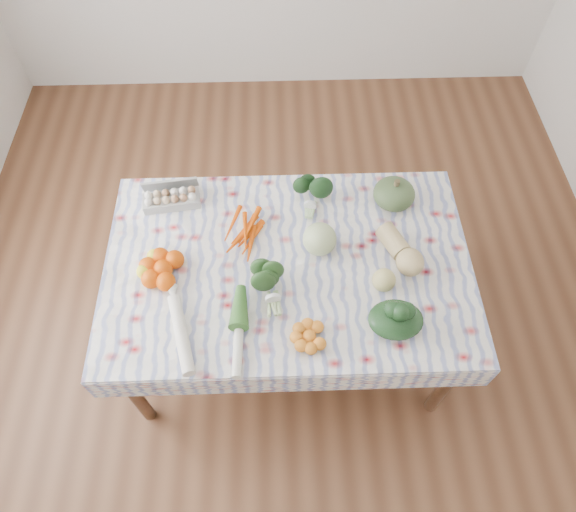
# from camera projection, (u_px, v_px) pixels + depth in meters

# --- Properties ---
(ground) EXTENTS (4.50, 4.50, 0.00)m
(ground) POSITION_uv_depth(u_px,v_px,m) (288.00, 334.00, 2.95)
(ground) COLOR #54311D
(ground) RESTS_ON ground
(dining_table) EXTENTS (1.60, 1.00, 0.75)m
(dining_table) POSITION_uv_depth(u_px,v_px,m) (288.00, 273.00, 2.38)
(dining_table) COLOR brown
(dining_table) RESTS_ON ground
(tablecloth) EXTENTS (1.66, 1.06, 0.01)m
(tablecloth) POSITION_uv_depth(u_px,v_px,m) (288.00, 264.00, 2.32)
(tablecloth) COLOR white
(tablecloth) RESTS_ON dining_table
(egg_carton) EXTENTS (0.28, 0.14, 0.07)m
(egg_carton) POSITION_uv_depth(u_px,v_px,m) (171.00, 200.00, 2.47)
(egg_carton) COLOR #A8A8A3
(egg_carton) RESTS_ON tablecloth
(carrot_bunch) EXTENTS (0.32, 0.31, 0.05)m
(carrot_bunch) POSITION_uv_depth(u_px,v_px,m) (241.00, 238.00, 2.36)
(carrot_bunch) COLOR #DA4904
(carrot_bunch) RESTS_ON tablecloth
(kale_bunch) EXTENTS (0.18, 0.16, 0.14)m
(kale_bunch) POSITION_uv_depth(u_px,v_px,m) (311.00, 193.00, 2.45)
(kale_bunch) COLOR black
(kale_bunch) RESTS_ON tablecloth
(kabocha_squash) EXTENTS (0.25, 0.25, 0.13)m
(kabocha_squash) POSITION_uv_depth(u_px,v_px,m) (394.00, 194.00, 2.45)
(kabocha_squash) COLOR #40572F
(kabocha_squash) RESTS_ON tablecloth
(cabbage) EXTENTS (0.19, 0.19, 0.15)m
(cabbage) POSITION_uv_depth(u_px,v_px,m) (320.00, 239.00, 2.29)
(cabbage) COLOR #ADC182
(cabbage) RESTS_ON tablecloth
(butternut_squash) EXTENTS (0.22, 0.29, 0.12)m
(butternut_squash) POSITION_uv_depth(u_px,v_px,m) (401.00, 249.00, 2.28)
(butternut_squash) COLOR tan
(butternut_squash) RESTS_ON tablecloth
(orange_cluster) EXTENTS (0.32, 0.32, 0.09)m
(orange_cluster) POSITION_uv_depth(u_px,v_px,m) (163.00, 269.00, 2.25)
(orange_cluster) COLOR #E34E05
(orange_cluster) RESTS_ON tablecloth
(broccoli) EXTENTS (0.18, 0.18, 0.12)m
(broccoli) POSITION_uv_depth(u_px,v_px,m) (271.00, 286.00, 2.18)
(broccoli) COLOR #24471C
(broccoli) RESTS_ON tablecloth
(mandarin_cluster) EXTENTS (0.19, 0.19, 0.06)m
(mandarin_cluster) POSITION_uv_depth(u_px,v_px,m) (309.00, 336.00, 2.09)
(mandarin_cluster) COLOR orange
(mandarin_cluster) RESTS_ON tablecloth
(grapefruit) EXTENTS (0.14, 0.14, 0.10)m
(grapefruit) POSITION_uv_depth(u_px,v_px,m) (384.00, 280.00, 2.21)
(grapefruit) COLOR tan
(grapefruit) RESTS_ON tablecloth
(spinach_bag) EXTENTS (0.24, 0.19, 0.10)m
(spinach_bag) POSITION_uv_depth(u_px,v_px,m) (396.00, 320.00, 2.10)
(spinach_bag) COLOR black
(spinach_bag) RESTS_ON tablecloth
(daikon) EXTENTS (0.15, 0.37, 0.05)m
(daikon) POSITION_uv_depth(u_px,v_px,m) (181.00, 334.00, 2.09)
(daikon) COLOR white
(daikon) RESTS_ON tablecloth
(leek) EXTENTS (0.06, 0.39, 0.04)m
(leek) POSITION_uv_depth(u_px,v_px,m) (239.00, 332.00, 2.10)
(leek) COLOR white
(leek) RESTS_ON tablecloth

